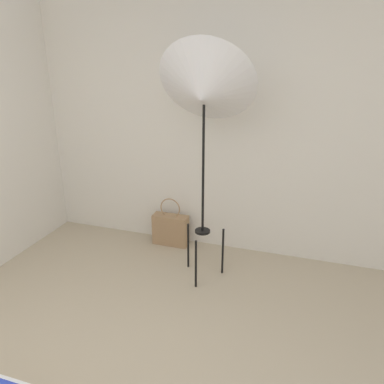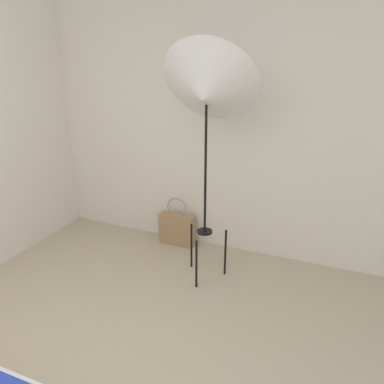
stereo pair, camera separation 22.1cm
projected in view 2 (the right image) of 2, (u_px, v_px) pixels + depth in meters
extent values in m
cube|color=silver|center=(214.00, 125.00, 3.68)|extent=(8.00, 0.05, 2.60)
cylinder|color=black|center=(196.00, 264.00, 3.27)|extent=(0.02, 0.02, 0.46)
cylinder|color=black|center=(191.00, 246.00, 3.59)|extent=(0.02, 0.02, 0.46)
cylinder|color=black|center=(225.00, 253.00, 3.47)|extent=(0.02, 0.02, 0.46)
cylinder|color=black|center=(205.00, 231.00, 3.36)|extent=(0.14, 0.14, 0.02)
cylinder|color=black|center=(206.00, 166.00, 3.15)|extent=(0.02, 0.02, 1.23)
cone|color=silver|center=(207.00, 91.00, 2.93)|extent=(0.81, 0.65, 0.80)
cube|color=#9E7A56|center=(177.00, 229.00, 4.07)|extent=(0.38, 0.14, 0.34)
torus|color=#9E7A56|center=(177.00, 208.00, 3.98)|extent=(0.22, 0.01, 0.22)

